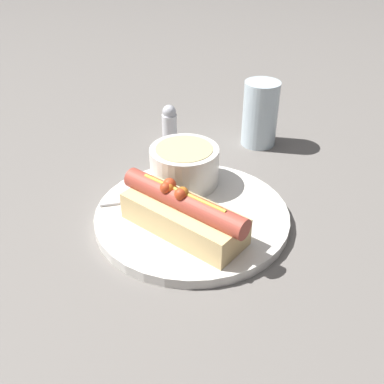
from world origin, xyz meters
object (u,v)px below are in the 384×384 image
at_px(spoon, 176,194).
at_px(salt_shaker, 169,123).
at_px(soup_bowl, 184,164).
at_px(drinking_glass, 260,114).
at_px(hot_dog, 183,213).

xyz_separation_m(spoon, salt_shaker, (-0.11, 0.19, 0.02)).
bearing_deg(soup_bowl, spoon, -81.04).
distance_m(spoon, drinking_glass, 0.25).
relative_size(soup_bowl, salt_shaker, 1.52).
height_order(hot_dog, spoon, hot_dog).
relative_size(hot_dog, spoon, 1.48).
bearing_deg(salt_shaker, soup_bowl, -55.29).
xyz_separation_m(hot_dog, soup_bowl, (-0.05, 0.11, 0.00)).
bearing_deg(soup_bowl, drinking_glass, 74.76).
bearing_deg(soup_bowl, salt_shaker, 124.71).
bearing_deg(spoon, hot_dog, -94.71).
relative_size(hot_dog, drinking_glass, 1.61).
height_order(hot_dog, drinking_glass, drinking_glass).
bearing_deg(salt_shaker, spoon, -60.11).
xyz_separation_m(spoon, drinking_glass, (0.05, 0.24, 0.04)).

